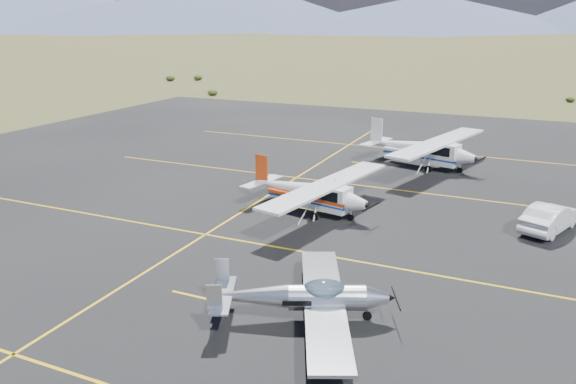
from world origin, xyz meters
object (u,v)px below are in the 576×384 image
Objects in this scene: aircraft_low_wing at (306,297)px; aircraft_plain at (422,148)px; sedan at (550,217)px; aircraft_cessna at (310,191)px.

aircraft_low_wing is 0.69× the size of aircraft_plain.
aircraft_low_wing is at bearing 80.64° from sedan.
aircraft_cessna is 0.89× the size of aircraft_plain.
aircraft_plain is 2.87× the size of sedan.
aircraft_cessna reaches higher than aircraft_low_wing.
sedan is at bearing 21.58° from aircraft_cessna.
sedan is (8.18, -9.87, -0.65)m from aircraft_plain.
aircraft_plain is at bearing 84.89° from aircraft_cessna.
aircraft_low_wing is 0.77× the size of aircraft_cessna.
aircraft_low_wing is at bearing -57.60° from aircraft_cessna.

